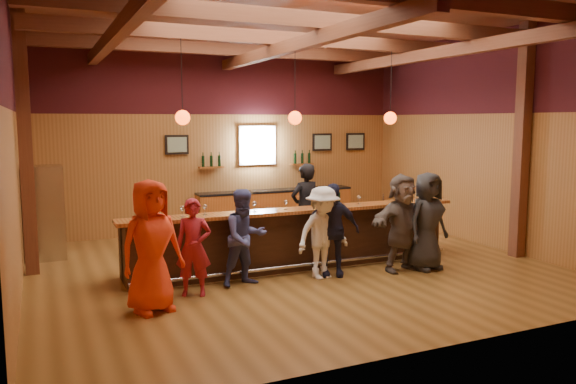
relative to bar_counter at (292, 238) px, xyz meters
name	(u,v)px	position (x,y,z in m)	size (l,w,h in m)	color
room	(294,88)	(-0.02, -0.09, 2.69)	(9.04, 9.00, 4.52)	brown
bar_counter	(292,238)	(0.00, 0.00, 0.00)	(6.30, 1.07, 1.11)	black
back_bar_cabinet	(276,208)	(1.18, 3.57, -0.05)	(4.00, 0.52, 0.95)	#92481A
window	(257,145)	(0.78, 3.80, 1.53)	(0.95, 0.09, 0.95)	silver
framed_pictures	(289,143)	(1.65, 3.79, 1.58)	(5.35, 0.05, 0.45)	black
wine_shelves	(258,163)	(0.78, 3.73, 1.10)	(3.00, 0.18, 0.30)	#92481A
pendant_lights	(295,117)	(-0.02, -0.15, 2.19)	(4.24, 0.24, 1.37)	black
stainless_fridge	(45,212)	(-4.12, 2.45, 0.38)	(0.70, 0.70, 1.80)	silver
customer_orange	(151,246)	(-2.82, -1.48, 0.41)	(0.91, 0.59, 1.86)	red
customer_redvest	(194,247)	(-2.10, -1.00, 0.23)	(0.54, 0.36, 1.49)	maroon
customer_denim	(245,238)	(-1.21, -0.82, 0.26)	(0.76, 0.59, 1.57)	#424984
customer_white	(323,233)	(0.12, -0.97, 0.26)	(1.01, 0.58, 1.57)	white
customer_navy	(332,230)	(0.34, -0.89, 0.28)	(0.94, 0.39, 1.60)	#1C1E39
customer_brown	(402,223)	(1.63, -1.11, 0.34)	(1.61, 0.51, 1.73)	#5E534B
customer_dark	(427,221)	(2.09, -1.22, 0.35)	(0.85, 0.56, 1.75)	#29292B
bartender	(305,209)	(0.65, 0.80, 0.38)	(0.66, 0.43, 1.81)	black
ice_bucket	(317,200)	(0.39, -0.23, 0.71)	(0.22, 0.22, 0.24)	brown
bottle_a	(318,199)	(0.42, -0.20, 0.72)	(0.07, 0.07, 0.34)	black
bottle_b	(339,198)	(0.84, -0.21, 0.71)	(0.07, 0.07, 0.31)	black
glass_a	(145,212)	(-2.71, -0.38, 0.72)	(0.08, 0.08, 0.18)	silver
glass_b	(182,209)	(-2.09, -0.30, 0.72)	(0.08, 0.08, 0.18)	silver
glass_c	(205,207)	(-1.72, -0.30, 0.71)	(0.08, 0.08, 0.18)	silver
glass_d	(254,204)	(-0.86, -0.34, 0.72)	(0.08, 0.08, 0.18)	silver
glass_e	(286,203)	(-0.27, -0.32, 0.71)	(0.07, 0.07, 0.17)	silver
glass_f	(334,200)	(0.64, -0.40, 0.71)	(0.08, 0.08, 0.17)	silver
glass_g	(359,198)	(1.23, -0.28, 0.71)	(0.07, 0.07, 0.17)	silver
glass_h	(395,195)	(2.01, -0.35, 0.72)	(0.08, 0.08, 0.19)	silver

